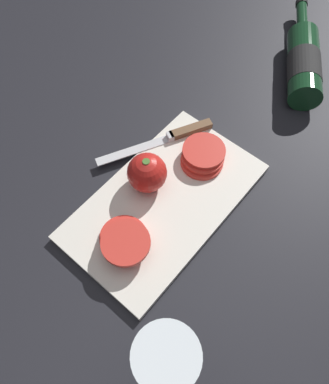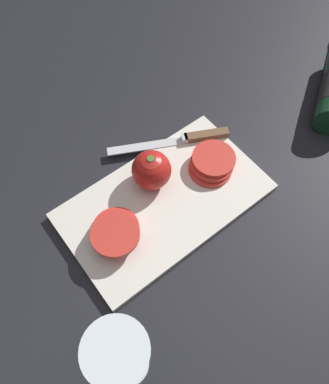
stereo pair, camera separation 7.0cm
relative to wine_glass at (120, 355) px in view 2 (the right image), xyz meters
name	(u,v)px [view 2 (the right image)]	position (x,y,z in m)	size (l,w,h in m)	color
ground_plane	(153,200)	(-0.21, -0.21, -0.13)	(3.00, 3.00, 0.00)	black
cutting_board	(164,201)	(-0.22, -0.19, -0.12)	(0.40, 0.23, 0.02)	silver
wine_glass	(120,355)	(0.00, 0.00, 0.00)	(0.09, 0.09, 0.18)	silver
whole_tomato	(151,170)	(-0.23, -0.24, -0.07)	(0.08, 0.08, 0.08)	red
knife	(193,138)	(-0.36, -0.27, -0.11)	(0.24, 0.14, 0.01)	silver
tomato_slice_stack_near	(212,164)	(-0.35, -0.19, -0.10)	(0.10, 0.09, 0.03)	red
tomato_slice_stack_far	(116,232)	(-0.11, -0.19, -0.10)	(0.10, 0.11, 0.04)	red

